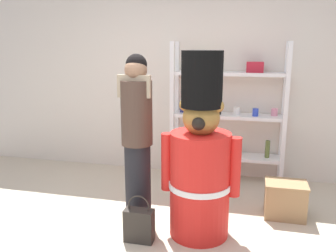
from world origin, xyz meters
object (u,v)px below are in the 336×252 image
object	(u,v)px
merchandise_shelf	(227,112)
shopping_bag	(139,225)
display_crate	(285,200)
person_shopper	(137,138)
teddy_bear_guard	(200,163)

from	to	relation	value
merchandise_shelf	shopping_bag	size ratio (longest dim) A/B	4.03
merchandise_shelf	display_crate	world-z (taller)	merchandise_shelf
merchandise_shelf	person_shopper	distance (m)	1.57
teddy_bear_guard	display_crate	distance (m)	1.08
merchandise_shelf	teddy_bear_guard	world-z (taller)	merchandise_shelf
person_shopper	shopping_bag	size ratio (longest dim) A/B	3.76
display_crate	teddy_bear_guard	bearing A→B (deg)	-146.14
merchandise_shelf	shopping_bag	xyz separation A→B (m)	(-0.62, -1.69, -0.74)
teddy_bear_guard	display_crate	xyz separation A→B (m)	(0.80, 0.53, -0.50)
person_shopper	shopping_bag	bearing A→B (deg)	-71.00
merchandise_shelf	teddy_bear_guard	size ratio (longest dim) A/B	1.05
person_shopper	shopping_bag	world-z (taller)	person_shopper
teddy_bear_guard	person_shopper	bearing A→B (deg)	176.10
teddy_bear_guard	shopping_bag	world-z (taller)	teddy_bear_guard
teddy_bear_guard	shopping_bag	bearing A→B (deg)	-152.80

